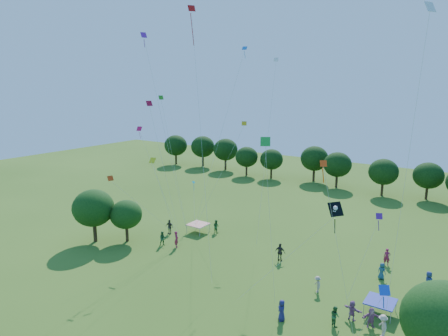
% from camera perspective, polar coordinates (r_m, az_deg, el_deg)
% --- Properties ---
extents(near_tree_west, '(4.70, 4.70, 6.17)m').
position_cam_1_polar(near_tree_west, '(47.99, -18.17, -5.45)').
color(near_tree_west, '#422B19').
rests_on(near_tree_west, ground).
extents(near_tree_north, '(3.67, 3.67, 4.90)m').
position_cam_1_polar(near_tree_north, '(47.29, -13.82, -6.46)').
color(near_tree_north, '#422B19').
rests_on(near_tree_north, ground).
extents(near_tree_east, '(5.09, 5.09, 6.49)m').
position_cam_1_polar(near_tree_east, '(28.23, 29.13, -18.58)').
color(near_tree_east, '#422B19').
rests_on(near_tree_east, ground).
extents(treeline, '(88.01, 8.77, 6.77)m').
position_cam_1_polar(treeline, '(72.44, 17.48, 0.34)').
color(treeline, '#422B19').
rests_on(treeline, ground).
extents(tent_red_stripe, '(2.20, 2.20, 1.10)m').
position_cam_1_polar(tent_red_stripe, '(49.44, -3.71, -8.03)').
color(tent_red_stripe, red).
rests_on(tent_red_stripe, ground).
extents(tent_blue, '(2.20, 2.20, 1.10)m').
position_cam_1_polar(tent_blue, '(35.35, 21.45, -17.34)').
color(tent_blue, '#192CA4').
rests_on(tent_blue, ground).
extents(crowd_person_0, '(0.62, 0.97, 1.83)m').
position_cam_1_polar(crowd_person_0, '(40.45, 27.18, -14.22)').
color(crowd_person_0, navy).
rests_on(crowd_person_0, ground).
extents(crowd_person_2, '(0.85, 0.81, 1.54)m').
position_cam_1_polar(crowd_person_2, '(33.02, 15.56, -19.66)').
color(crowd_person_2, '#2A6331').
rests_on(crowd_person_2, ground).
extents(crowd_person_3, '(0.96, 1.01, 1.48)m').
position_cam_1_polar(crowd_person_3, '(37.10, 13.20, -15.87)').
color(crowd_person_3, tan).
rests_on(crowd_person_3, ground).
extents(crowd_person_4, '(1.15, 0.60, 1.89)m').
position_cam_1_polar(crowd_person_4, '(42.21, 8.02, -11.83)').
color(crowd_person_4, '#39312D').
rests_on(crowd_person_4, ground).
extents(crowd_person_5, '(1.50, 1.21, 1.55)m').
position_cam_1_polar(crowd_person_5, '(33.58, 20.28, -19.40)').
color(crowd_person_5, '#8F5382').
rests_on(crowd_person_5, ground).
extents(crowd_person_6, '(0.87, 0.64, 1.59)m').
position_cam_1_polar(crowd_person_6, '(41.04, 21.61, -13.53)').
color(crowd_person_6, navy).
rests_on(crowd_person_6, ground).
extents(crowd_person_7, '(0.81, 0.83, 1.90)m').
position_cam_1_polar(crowd_person_7, '(45.31, -6.80, -10.09)').
color(crowd_person_7, maroon).
rests_on(crowd_person_7, ground).
extents(crowd_person_8, '(0.84, 0.92, 1.65)m').
position_cam_1_polar(crowd_person_8, '(46.10, -8.73, -9.93)').
color(crowd_person_8, '#275C30').
rests_on(crowd_person_8, ground).
extents(crowd_person_9, '(1.03, 1.26, 1.77)m').
position_cam_1_polar(crowd_person_9, '(32.65, 21.72, -20.27)').
color(crowd_person_9, beige).
rests_on(crowd_person_9, ground).
extents(crowd_person_10, '(1.08, 0.58, 1.77)m').
position_cam_1_polar(crowd_person_10, '(49.40, -7.81, -8.32)').
color(crowd_person_10, '#3D3730').
rests_on(crowd_person_10, ground).
extents(crowd_person_11, '(1.57, 0.83, 1.60)m').
position_cam_1_polar(crowd_person_11, '(33.97, 17.83, -18.80)').
color(crowd_person_11, '#925590').
rests_on(crowd_person_11, ground).
extents(crowd_person_12, '(0.89, 0.91, 1.68)m').
position_cam_1_polar(crowd_person_12, '(32.74, 8.24, -19.48)').
color(crowd_person_12, navy).
rests_on(crowd_person_12, ground).
extents(crowd_person_13, '(0.73, 0.56, 1.75)m').
position_cam_1_polar(crowd_person_13, '(44.07, 22.25, -11.69)').
color(crowd_person_13, maroon).
rests_on(crowd_person_13, ground).
extents(crowd_person_14, '(0.85, 0.54, 1.62)m').
position_cam_1_polar(crowd_person_14, '(49.37, -1.14, -8.32)').
color(crowd_person_14, '#285D28').
rests_on(crowd_person_14, ground).
extents(pirate_kite, '(7.02, 3.37, 8.29)m').
position_cam_1_polar(pirate_kite, '(29.47, 15.33, -5.98)').
color(pirate_kite, black).
extents(red_high_kite, '(7.22, 6.85, 23.94)m').
position_cam_1_polar(red_high_kite, '(38.74, -4.14, 15.20)').
color(red_high_kite, red).
extents(small_kite_0, '(1.71, 2.86, 14.91)m').
position_cam_1_polar(small_kite_0, '(41.85, -9.73, 5.09)').
color(small_kite_0, red).
extents(small_kite_1, '(4.03, 6.22, 7.49)m').
position_cam_1_polar(small_kite_1, '(42.24, -14.30, -2.91)').
color(small_kite_1, red).
extents(small_kite_2, '(3.07, 0.81, 8.66)m').
position_cam_1_polar(small_kite_2, '(44.35, -9.81, -0.15)').
color(small_kite_2, '#C4C411').
extents(small_kite_3, '(3.43, 0.60, 15.31)m').
position_cam_1_polar(small_kite_3, '(46.22, -8.12, 5.47)').
color(small_kite_3, '#2A8117').
extents(small_kite_4, '(2.20, 1.71, 5.05)m').
position_cam_1_polar(small_kite_4, '(26.25, 21.60, -16.67)').
color(small_kite_4, blue).
extents(small_kite_5, '(5.56, 0.76, 22.33)m').
position_cam_1_polar(small_kite_5, '(47.46, -10.18, 12.80)').
color(small_kite_5, purple).
extents(small_kite_6, '(2.80, 8.65, 19.58)m').
position_cam_1_polar(small_kite_6, '(45.58, 6.69, 8.23)').
color(small_kite_6, silver).
extents(small_kite_7, '(2.66, 3.25, 4.41)m').
position_cam_1_polar(small_kite_7, '(50.75, -4.33, -3.21)').
color(small_kite_7, '#0DBDC3').
extents(small_kite_8, '(3.27, 2.71, 12.19)m').
position_cam_1_polar(small_kite_8, '(43.16, -10.93, 2.44)').
color(small_kite_8, '#DD0D47').
extents(small_kite_9, '(2.26, 2.14, 12.14)m').
position_cam_1_polar(small_kite_9, '(25.01, 15.10, -6.09)').
color(small_kite_9, '#FF400D').
extents(small_kite_10, '(4.40, 4.52, 12.29)m').
position_cam_1_polar(small_kite_10, '(47.14, 1.56, 3.53)').
color(small_kite_10, gold).
extents(small_kite_11, '(1.07, 1.18, 12.90)m').
position_cam_1_polar(small_kite_11, '(28.42, 6.15, 0.00)').
color(small_kite_11, '#1A8F2E').
extents(small_kite_12, '(3.58, 6.03, 20.90)m').
position_cam_1_polar(small_kite_12, '(47.83, 1.21, 10.71)').
color(small_kite_12, blue).
extents(small_kite_13, '(1.71, 2.28, 6.70)m').
position_cam_1_polar(small_kite_13, '(33.52, 20.74, -8.14)').
color(small_kite_13, '#5B1687').
extents(small_kite_14, '(1.41, 1.48, 21.05)m').
position_cam_1_polar(small_kite_14, '(26.61, 26.03, 10.26)').
color(small_kite_14, silver).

